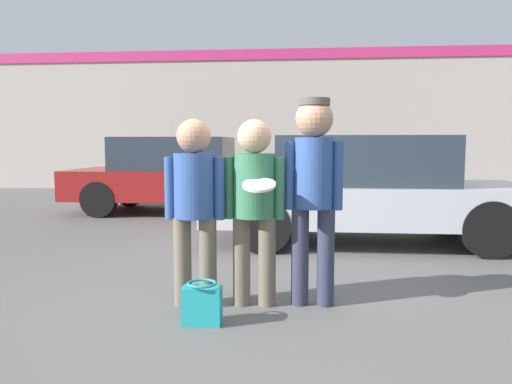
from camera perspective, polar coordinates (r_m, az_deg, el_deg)
name	(u,v)px	position (r m, az deg, el deg)	size (l,w,h in m)	color
ground_plane	(259,303)	(4.48, 0.30, -12.54)	(56.00, 56.00, 0.00)	#5B5956
storefront_building	(291,120)	(14.87, 4.03, 8.26)	(24.00, 0.22, 4.12)	#B2A89E
person_left	(194,197)	(4.24, -7.05, -0.61)	(0.51, 0.34, 1.60)	#665B4C
person_middle_with_frisbee	(254,197)	(4.23, -0.19, -0.56)	(0.52, 0.56, 1.60)	#665B4C
person_right	(314,182)	(4.25, 6.61, 1.17)	(0.49, 0.32, 1.77)	#2D3347
parked_car_near	(365,189)	(7.11, 12.33, 0.29)	(4.45, 1.81, 1.50)	#B7BABF
parked_car_far	(178,175)	(10.21, -8.95, 1.96)	(4.28, 1.95, 1.51)	maroon
shrub	(218,176)	(14.43, -4.37, 1.89)	(0.93, 0.93, 0.93)	#285B2D
handbag	(202,304)	(3.95, -6.20, -12.62)	(0.30, 0.23, 0.33)	teal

